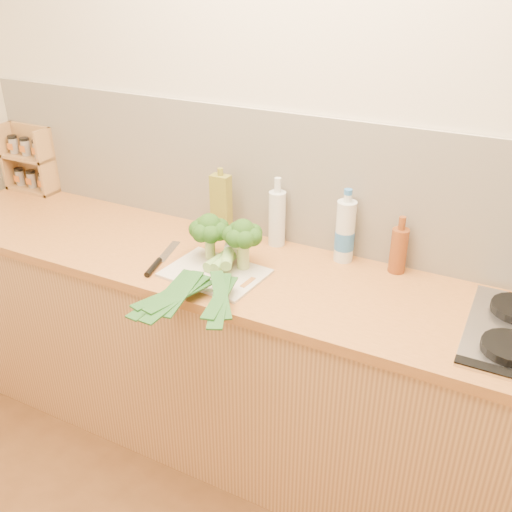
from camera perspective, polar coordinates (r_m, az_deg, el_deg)
The scene contains 14 objects.
room_shell at distance 2.29m, azimuth 4.41°, elevation 7.39°, with size 3.50×3.50×3.50m.
counter at distance 2.42m, azimuth 1.04°, elevation -10.99°, with size 3.20×0.62×0.90m.
chopping_board at distance 2.16m, azimuth -4.12°, elevation -1.71°, with size 0.36×0.27×0.01m, color beige.
broccoli_left at distance 2.20m, azimuth -4.70°, elevation 2.69°, with size 0.16×0.16×0.19m.
broccoli_right at distance 2.12m, azimuth -1.31°, elevation 2.08°, with size 0.15×0.15×0.20m.
leek_front at distance 2.13m, azimuth -5.14°, elevation -1.32°, with size 0.13×0.65×0.04m.
leek_mid at distance 2.07m, azimuth -4.55°, elevation -1.58°, with size 0.11×0.62×0.04m.
leek_back at distance 2.04m, azimuth -3.11°, elevation -1.44°, with size 0.29×0.57×0.04m.
chefs_knife at distance 2.25m, azimuth -9.85°, elevation -0.71°, with size 0.10×0.31×0.02m.
spice_rack at distance 3.13m, azimuth -21.59°, elevation 8.70°, with size 0.28×0.11×0.33m.
oil_tin at distance 2.39m, azimuth -3.49°, elevation 4.96°, with size 0.08×0.05×0.31m.
glass_bottle at distance 2.34m, azimuth 2.12°, elevation 3.89°, with size 0.07×0.07×0.29m.
amber_bottle at distance 2.20m, azimuth 14.08°, elevation 0.64°, with size 0.06×0.06×0.23m.
water_bottle at distance 2.24m, azimuth 8.88°, elevation 2.29°, with size 0.08×0.08×0.28m.
Camera 1 is at (0.82, -0.50, 1.97)m, focal length 40.00 mm.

